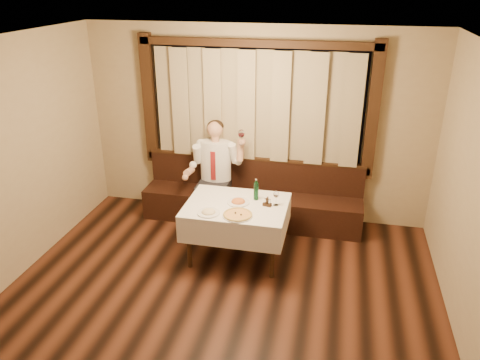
% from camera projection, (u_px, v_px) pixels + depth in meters
% --- Properties ---
extents(room, '(5.01, 6.01, 2.81)m').
position_uv_depth(room, '(221.00, 171.00, 4.89)').
color(room, black).
rests_on(room, ground).
extents(banquette, '(3.20, 0.61, 0.94)m').
position_uv_depth(banquette, '(252.00, 201.00, 6.94)').
color(banquette, black).
rests_on(banquette, ground).
extents(dining_table, '(1.27, 0.97, 0.76)m').
position_uv_depth(dining_table, '(237.00, 212.00, 5.88)').
color(dining_table, black).
rests_on(dining_table, ground).
extents(pizza, '(0.37, 0.37, 0.04)m').
position_uv_depth(pizza, '(238.00, 215.00, 5.55)').
color(pizza, white).
rests_on(pizza, dining_table).
extents(pasta_red, '(0.28, 0.28, 0.10)m').
position_uv_depth(pasta_red, '(238.00, 200.00, 5.86)').
color(pasta_red, white).
rests_on(pasta_red, dining_table).
extents(pasta_cream, '(0.28, 0.28, 0.09)m').
position_uv_depth(pasta_cream, '(209.00, 211.00, 5.60)').
color(pasta_cream, white).
rests_on(pasta_cream, dining_table).
extents(green_bottle, '(0.06, 0.06, 0.28)m').
position_uv_depth(green_bottle, '(256.00, 191.00, 5.92)').
color(green_bottle, '#0F4623').
rests_on(green_bottle, dining_table).
extents(table_wine_glass, '(0.07, 0.07, 0.19)m').
position_uv_depth(table_wine_glass, '(276.00, 195.00, 5.76)').
color(table_wine_glass, white).
rests_on(table_wine_glass, dining_table).
extents(cruet_caddy, '(0.12, 0.07, 0.12)m').
position_uv_depth(cruet_caddy, '(267.00, 203.00, 5.78)').
color(cruet_caddy, black).
rests_on(cruet_caddy, dining_table).
extents(seated_man, '(0.85, 0.64, 1.51)m').
position_uv_depth(seated_man, '(215.00, 165.00, 6.74)').
color(seated_man, black).
rests_on(seated_man, ground).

